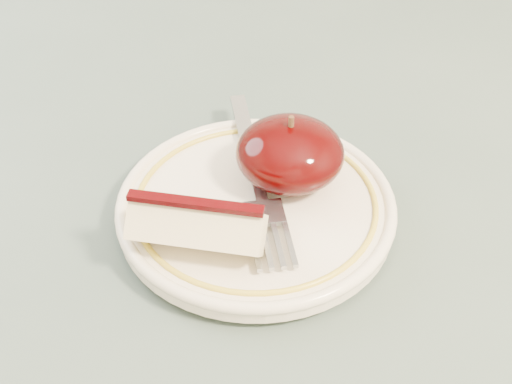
# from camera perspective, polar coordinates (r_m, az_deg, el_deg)

# --- Properties ---
(table) EXTENTS (0.90, 0.90, 0.75)m
(table) POSITION_cam_1_polar(r_m,az_deg,el_deg) (0.57, 0.90, -10.05)
(table) COLOR brown
(table) RESTS_ON ground
(plate) EXTENTS (0.20, 0.20, 0.02)m
(plate) POSITION_cam_1_polar(r_m,az_deg,el_deg) (0.51, 0.00, -1.18)
(plate) COLOR beige
(plate) RESTS_ON table
(apple_half) EXTENTS (0.08, 0.07, 0.06)m
(apple_half) POSITION_cam_1_polar(r_m,az_deg,el_deg) (0.51, 2.73, 3.09)
(apple_half) COLOR black
(apple_half) RESTS_ON plate
(apple_wedge) EXTENTS (0.09, 0.05, 0.04)m
(apple_wedge) POSITION_cam_1_polar(r_m,az_deg,el_deg) (0.46, -4.75, -2.74)
(apple_wedge) COLOR beige
(apple_wedge) RESTS_ON plate
(fork) EXTENTS (0.06, 0.20, 0.00)m
(fork) POSITION_cam_1_polar(r_m,az_deg,el_deg) (0.52, 0.00, 1.25)
(fork) COLOR #96999F
(fork) RESTS_ON plate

